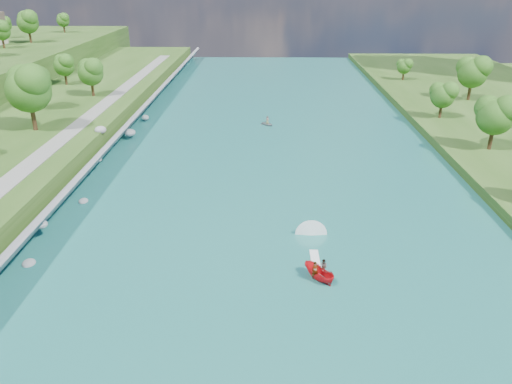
{
  "coord_description": "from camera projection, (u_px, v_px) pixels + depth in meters",
  "views": [
    {
      "loc": [
        -0.7,
        -38.11,
        27.12
      ],
      "look_at": [
        -1.93,
        17.8,
        2.5
      ],
      "focal_mm": 35.0,
      "sensor_mm": 36.0,
      "label": 1
    }
  ],
  "objects": [
    {
      "name": "ground",
      "position": [
        273.0,
        295.0,
        45.78
      ],
      "size": [
        260.0,
        260.0,
        0.0
      ],
      "primitive_type": "plane",
      "color": "#2D5119",
      "rests_on": "ground"
    },
    {
      "name": "river_water",
      "position": [
        271.0,
        203.0,
        64.06
      ],
      "size": [
        55.0,
        240.0,
        0.1
      ],
      "primitive_type": "cube",
      "color": "#1A6064",
      "rests_on": "ground"
    },
    {
      "name": "riprap_bank",
      "position": [
        69.0,
        190.0,
        63.48
      ],
      "size": [
        5.1,
        236.0,
        4.59
      ],
      "color": "slate",
      "rests_on": "ground"
    },
    {
      "name": "riverside_path",
      "position": [
        16.0,
        175.0,
        63.31
      ],
      "size": [
        3.0,
        200.0,
        0.1
      ],
      "primitive_type": "cube",
      "color": "gray",
      "rests_on": "berm_west"
    },
    {
      "name": "trees_ridge",
      "position": [
        8.0,
        30.0,
        129.83
      ],
      "size": [
        20.27,
        69.39,
        10.33
      ],
      "color": "#235216",
      "rests_on": "ridge_west"
    },
    {
      "name": "motorboat",
      "position": [
        317.0,
        263.0,
        49.49
      ],
      "size": [
        3.6,
        18.68,
        2.14
      ],
      "rotation": [
        0.0,
        0.0,
        3.83
      ],
      "color": "red",
      "rests_on": "river_water"
    },
    {
      "name": "raft",
      "position": [
        267.0,
        123.0,
        96.38
      ],
      "size": [
        3.36,
        3.43,
        1.72
      ],
      "rotation": [
        0.0,
        0.0,
        0.72
      ],
      "color": "gray",
      "rests_on": "river_water"
    }
  ]
}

